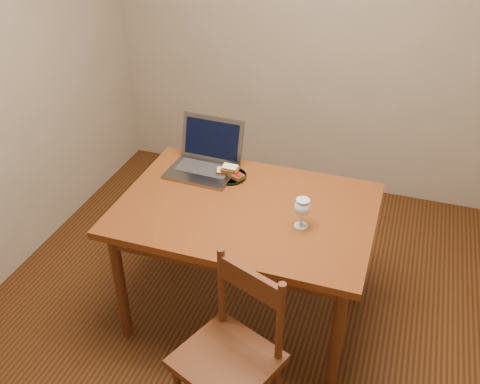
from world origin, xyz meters
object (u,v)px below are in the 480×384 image
(table, at_px, (246,220))
(chair, at_px, (230,349))
(milk_glass, at_px, (302,213))
(plate, at_px, (230,176))
(laptop, at_px, (206,156))

(table, height_order, chair, chair)
(table, bearing_deg, milk_glass, -13.41)
(plate, bearing_deg, chair, -70.45)
(table, distance_m, plate, 0.31)
(table, xyz_separation_m, chair, (0.15, -0.67, -0.19))
(plate, bearing_deg, table, -54.39)
(chair, height_order, plate, chair)
(table, bearing_deg, chair, -77.29)
(milk_glass, bearing_deg, chair, -104.44)
(plate, distance_m, milk_glass, 0.58)
(chair, distance_m, laptop, 1.14)
(chair, bearing_deg, plate, 131.33)
(plate, relative_size, laptop, 0.48)
(milk_glass, relative_size, laptop, 0.41)
(chair, height_order, laptop, laptop)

